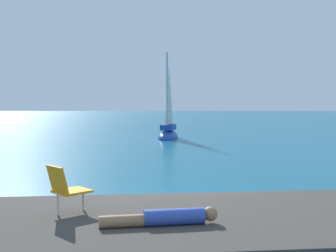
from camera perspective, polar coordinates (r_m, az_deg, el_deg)
name	(u,v)px	position (r m, az deg, el deg)	size (l,w,h in m)	color
ground_plane	(160,210)	(11.22, -1.02, -10.42)	(160.00, 160.00, 0.00)	#0F5675
shore_ledge	(174,242)	(7.51, 0.79, -14.22)	(8.12, 3.47, 0.84)	#423D38
boulder_seaward	(10,231)	(10.12, -19.07, -12.19)	(0.76, 0.61, 0.42)	#433A3D
boulder_inland	(45,230)	(9.93, -15.01, -12.41)	(1.10, 0.88, 0.61)	#413B38
sailboat_near	(167,133)	(30.25, -0.09, -0.92)	(1.84, 3.42, 6.20)	#193D99
person_sunbather	(164,218)	(6.86, -0.44, -11.30)	(1.75, 0.49, 0.25)	#334CB2
beach_chair	(65,187)	(7.63, -12.71, -7.36)	(0.76, 0.76, 0.80)	orange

